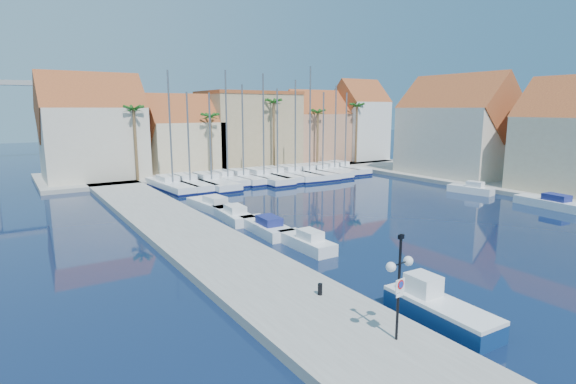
% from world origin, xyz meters
% --- Properties ---
extents(ground, '(260.00, 260.00, 0.00)m').
position_xyz_m(ground, '(0.00, 0.00, 0.00)').
color(ground, '#081532').
rests_on(ground, ground).
extents(quay_west, '(6.00, 77.00, 0.50)m').
position_xyz_m(quay_west, '(-9.00, 13.50, 0.25)').
color(quay_west, gray).
rests_on(quay_west, ground).
extents(shore_north, '(54.00, 16.00, 0.50)m').
position_xyz_m(shore_north, '(10.00, 48.00, 0.25)').
color(shore_north, gray).
rests_on(shore_north, ground).
extents(shore_east, '(12.00, 60.00, 0.50)m').
position_xyz_m(shore_east, '(32.00, 15.00, 0.25)').
color(shore_east, gray).
rests_on(shore_east, ground).
extents(lamp_post, '(1.45, 0.51, 4.29)m').
position_xyz_m(lamp_post, '(-7.77, -3.84, 3.32)').
color(lamp_post, black).
rests_on(lamp_post, quay_west).
extents(bollard, '(0.23, 0.23, 0.57)m').
position_xyz_m(bollard, '(-7.74, 1.23, 0.79)').
color(bollard, black).
rests_on(bollard, quay_west).
extents(fishing_boat, '(1.98, 5.46, 1.89)m').
position_xyz_m(fishing_boat, '(-4.35, -3.04, 0.63)').
color(fishing_boat, navy).
rests_on(fishing_boat, ground).
extents(motorboat_west_0, '(1.62, 5.02, 1.40)m').
position_xyz_m(motorboat_west_0, '(-3.23, 8.83, 0.51)').
color(motorboat_west_0, white).
rests_on(motorboat_west_0, ground).
extents(motorboat_west_1, '(2.23, 6.09, 1.40)m').
position_xyz_m(motorboat_west_1, '(-3.57, 13.76, 0.51)').
color(motorboat_west_1, white).
rests_on(motorboat_west_1, ground).
extents(motorboat_west_2, '(2.35, 6.05, 1.40)m').
position_xyz_m(motorboat_west_2, '(-3.97, 18.71, 0.51)').
color(motorboat_west_2, white).
rests_on(motorboat_west_2, ground).
extents(motorboat_west_3, '(2.69, 6.72, 1.40)m').
position_xyz_m(motorboat_west_3, '(-3.89, 23.35, 0.51)').
color(motorboat_west_3, white).
rests_on(motorboat_west_3, ground).
extents(motorboat_east_0, '(2.47, 6.45, 1.40)m').
position_xyz_m(motorboat_east_0, '(23.99, 6.77, 0.51)').
color(motorboat_east_0, white).
rests_on(motorboat_east_0, ground).
extents(motorboat_east_1, '(2.52, 5.09, 1.40)m').
position_xyz_m(motorboat_east_1, '(24.02, 15.50, 0.51)').
color(motorboat_east_1, white).
rests_on(motorboat_east_1, ground).
extents(sailboat_0, '(3.45, 10.46, 13.62)m').
position_xyz_m(sailboat_0, '(-3.78, 35.81, 0.59)').
color(sailboat_0, white).
rests_on(sailboat_0, ground).
extents(sailboat_1, '(3.65, 10.95, 11.29)m').
position_xyz_m(sailboat_1, '(-1.59, 36.08, 0.56)').
color(sailboat_1, white).
rests_on(sailboat_1, ground).
extents(sailboat_2, '(3.43, 11.61, 11.22)m').
position_xyz_m(sailboat_2, '(0.88, 35.43, 0.55)').
color(sailboat_2, white).
rests_on(sailboat_2, ground).
extents(sailboat_3, '(2.69, 9.11, 13.98)m').
position_xyz_m(sailboat_3, '(3.59, 36.48, 0.63)').
color(sailboat_3, white).
rests_on(sailboat_3, ground).
extents(sailboat_4, '(3.03, 9.69, 12.35)m').
position_xyz_m(sailboat_4, '(5.72, 36.35, 0.59)').
color(sailboat_4, white).
rests_on(sailboat_4, ground).
extents(sailboat_5, '(3.29, 11.78, 13.71)m').
position_xyz_m(sailboat_5, '(8.23, 35.59, 0.58)').
color(sailboat_5, white).
rests_on(sailboat_5, ground).
extents(sailboat_6, '(3.24, 10.94, 11.94)m').
position_xyz_m(sailboat_6, '(10.53, 35.88, 0.57)').
color(sailboat_6, white).
rests_on(sailboat_6, ground).
extents(sailboat_7, '(3.85, 11.92, 13.11)m').
position_xyz_m(sailboat_7, '(13.34, 35.89, 0.57)').
color(sailboat_7, white).
rests_on(sailboat_7, ground).
extents(sailboat_8, '(3.00, 11.29, 14.90)m').
position_xyz_m(sailboat_8, '(15.50, 35.60, 0.59)').
color(sailboat_8, white).
rests_on(sailboat_8, ground).
extents(sailboat_9, '(3.59, 11.15, 11.62)m').
position_xyz_m(sailboat_9, '(17.80, 35.68, 0.56)').
color(sailboat_9, white).
rests_on(sailboat_9, ground).
extents(sailboat_10, '(3.02, 9.61, 12.58)m').
position_xyz_m(sailboat_10, '(20.54, 36.32, 0.59)').
color(sailboat_10, white).
rests_on(sailboat_10, ground).
extents(sailboat_11, '(2.80, 9.98, 11.66)m').
position_xyz_m(sailboat_11, '(22.71, 36.58, 0.57)').
color(sailboat_11, white).
rests_on(sailboat_11, ground).
extents(building_0, '(12.30, 9.00, 13.50)m').
position_xyz_m(building_0, '(-10.00, 47.00, 6.52)').
color(building_0, beige).
rests_on(building_0, shore_north).
extents(building_1, '(10.30, 8.00, 11.00)m').
position_xyz_m(building_1, '(2.00, 47.00, 5.30)').
color(building_1, '#CEB791').
rests_on(building_1, shore_north).
extents(building_2, '(14.20, 10.20, 11.50)m').
position_xyz_m(building_2, '(13.00, 48.00, 6.26)').
color(building_2, tan).
rests_on(building_2, shore_north).
extents(building_3, '(10.30, 8.00, 12.00)m').
position_xyz_m(building_3, '(25.00, 47.00, 5.86)').
color(building_3, tan).
rests_on(building_3, shore_north).
extents(building_4, '(8.30, 8.00, 14.00)m').
position_xyz_m(building_4, '(34.00, 46.00, 6.97)').
color(building_4, white).
rests_on(building_4, shore_north).
extents(building_6, '(9.00, 14.30, 13.50)m').
position_xyz_m(building_6, '(32.00, 24.00, 6.52)').
color(building_6, beige).
rests_on(building_6, shore_east).
extents(palm_0, '(2.60, 2.60, 10.15)m').
position_xyz_m(palm_0, '(-6.00, 42.00, 9.08)').
color(palm_0, brown).
rests_on(palm_0, shore_north).
extents(palm_1, '(2.60, 2.60, 9.15)m').
position_xyz_m(palm_1, '(4.00, 42.00, 8.14)').
color(palm_1, brown).
rests_on(palm_1, shore_north).
extents(palm_2, '(2.60, 2.60, 11.15)m').
position_xyz_m(palm_2, '(14.00, 42.00, 10.02)').
color(palm_2, brown).
rests_on(palm_2, shore_north).
extents(palm_3, '(2.60, 2.60, 9.65)m').
position_xyz_m(palm_3, '(22.00, 42.00, 8.61)').
color(palm_3, brown).
rests_on(palm_3, shore_north).
extents(palm_4, '(2.60, 2.60, 10.65)m').
position_xyz_m(palm_4, '(30.00, 42.00, 9.55)').
color(palm_4, brown).
rests_on(palm_4, shore_north).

